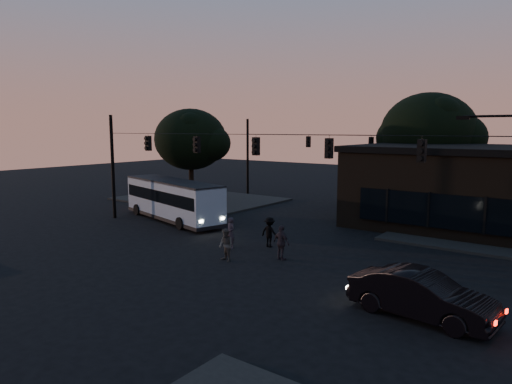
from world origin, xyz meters
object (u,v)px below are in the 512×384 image
Objects in this scene: car at (421,295)px; pedestrian_d at (270,232)px; pedestrian_a at (230,233)px; building at (476,188)px; bus at (173,198)px; pedestrian_b at (226,245)px; pedestrian_c at (282,243)px.

car is 2.94× the size of pedestrian_d.
car is 11.77m from pedestrian_a.
building reaches higher than car.
building is 9.18× the size of pedestrian_d.
pedestrian_d is (-9.70, 4.72, 0.03)m from car.
bus is 6.26× the size of pedestrian_d.
pedestrian_a is at bearing -8.11° from bus.
bus is at bearing -150.70° from building.
pedestrian_a reaches higher than pedestrian_b.
building is at bearing -122.21° from pedestrian_d.
car is 2.90× the size of pedestrian_a.
bus is 6.45× the size of pedestrian_b.
pedestrian_c is 1.05× the size of pedestrian_d.
pedestrian_a is 2.17m from pedestrian_d.
pedestrian_c reaches higher than car.
pedestrian_c is at bearing -2.95° from bus.
pedestrian_a is at bearing -125.63° from building.
pedestrian_c is at bearing 10.10° from pedestrian_a.
car is (19.54, -6.68, -0.80)m from bus.
car is at bearing -84.32° from building.
pedestrian_b is at bearing -40.78° from pedestrian_a.
pedestrian_b is at bearing 88.99° from car.
building is 9.05× the size of pedestrian_a.
pedestrian_b is (-8.20, -15.54, -1.89)m from building.
bus is 10.06m from pedestrian_d.
pedestrian_d is at bearing 105.07° from pedestrian_b.
pedestrian_b is at bearing 89.06° from pedestrian_d.
pedestrian_c is (2.09, 1.82, 0.07)m from pedestrian_b.
bus is 11.17m from pedestrian_b.
pedestrian_b is (-9.86, 1.17, 0.00)m from car.
bus is at bearing 171.87° from pedestrian_a.
bus is at bearing 76.88° from car.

